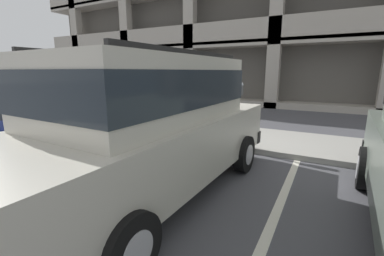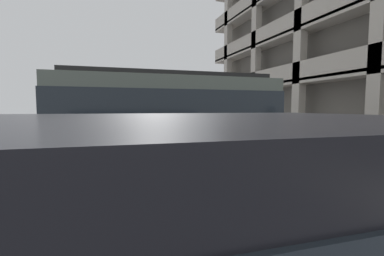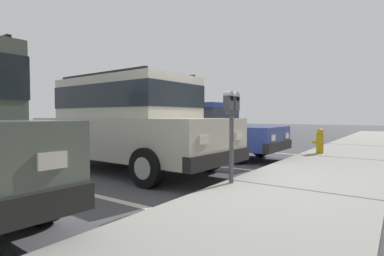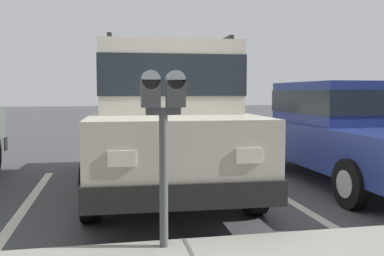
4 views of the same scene
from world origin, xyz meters
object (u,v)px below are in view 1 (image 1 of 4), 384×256
red_sedan (36,121)px  silver_suv (151,121)px  fire_hydrant (96,112)px  parking_meter_near (235,98)px

red_sedan → silver_suv: bearing=-1.4°
red_sedan → fire_hydrant: size_ratio=6.41×
silver_suv → parking_meter_near: size_ratio=3.37×
silver_suv → red_sedan: (-2.88, 0.05, -0.27)m
fire_hydrant → parking_meter_near: bearing=-3.5°
silver_suv → fire_hydrant: (-4.50, 2.97, -0.62)m
red_sedan → parking_meter_near: parking_meter_near is taller
silver_suv → red_sedan: 2.89m
silver_suv → fire_hydrant: size_ratio=6.91×
parking_meter_near → fire_hydrant: parking_meter_near is taller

